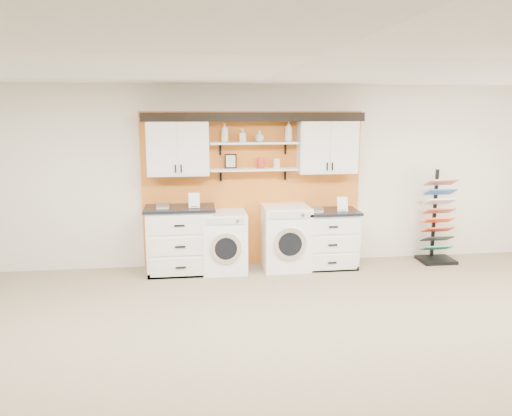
{
  "coord_description": "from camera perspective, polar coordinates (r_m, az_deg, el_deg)",
  "views": [
    {
      "loc": [
        -0.94,
        -3.67,
        2.42
      ],
      "look_at": [
        -0.16,
        2.3,
        1.23
      ],
      "focal_mm": 35.0,
      "sensor_mm": 36.0,
      "label": 1
    }
  ],
  "objects": [
    {
      "name": "floor",
      "position": [
        4.5,
        6.33,
        -21.45
      ],
      "size": [
        10.0,
        10.0,
        0.0
      ],
      "primitive_type": "plane",
      "color": "#817357",
      "rests_on": "ground"
    },
    {
      "name": "ceiling",
      "position": [
        3.81,
        7.26,
        16.82
      ],
      "size": [
        10.0,
        10.0,
        0.0
      ],
      "primitive_type": "plane",
      "rotation": [
        3.14,
        0.0,
        0.0
      ],
      "color": "white",
      "rests_on": "wall_back"
    },
    {
      "name": "wall_back",
      "position": [
        7.8,
        -0.42,
        3.66
      ],
      "size": [
        10.0,
        0.0,
        10.0
      ],
      "primitive_type": "plane",
      "rotation": [
        1.57,
        0.0,
        0.0
      ],
      "color": "silver",
      "rests_on": "floor"
    },
    {
      "name": "accent_panel",
      "position": [
        7.79,
        -0.39,
        2.17
      ],
      "size": [
        3.4,
        0.07,
        2.4
      ],
      "primitive_type": "cube",
      "color": "orange",
      "rests_on": "wall_back"
    },
    {
      "name": "upper_cabinet_left",
      "position": [
        7.49,
        -8.91,
        6.91
      ],
      "size": [
        0.9,
        0.35,
        0.84
      ],
      "color": "white",
      "rests_on": "wall_back"
    },
    {
      "name": "upper_cabinet_right",
      "position": [
        7.77,
        8.13,
        7.08
      ],
      "size": [
        0.9,
        0.35,
        0.84
      ],
      "color": "white",
      "rests_on": "wall_back"
    },
    {
      "name": "shelf_lower",
      "position": [
        7.58,
        -0.23,
        4.44
      ],
      "size": [
        1.32,
        0.28,
        0.03
      ],
      "primitive_type": "cube",
      "color": "white",
      "rests_on": "wall_back"
    },
    {
      "name": "shelf_upper",
      "position": [
        7.55,
        -0.24,
        7.45
      ],
      "size": [
        1.32,
        0.28,
        0.03
      ],
      "primitive_type": "cube",
      "color": "white",
      "rests_on": "wall_back"
    },
    {
      "name": "crown_molding",
      "position": [
        7.54,
        -0.25,
        10.47
      ],
      "size": [
        3.3,
        0.41,
        0.13
      ],
      "color": "black",
      "rests_on": "wall_back"
    },
    {
      "name": "picture_frame",
      "position": [
        7.58,
        -2.92,
        5.37
      ],
      "size": [
        0.18,
        0.02,
        0.22
      ],
      "color": "black",
      "rests_on": "shelf_lower"
    },
    {
      "name": "canister_red",
      "position": [
        7.59,
        0.52,
        5.16
      ],
      "size": [
        0.11,
        0.11,
        0.16
      ],
      "primitive_type": "cylinder",
      "color": "red",
      "rests_on": "shelf_lower"
    },
    {
      "name": "canister_cream",
      "position": [
        7.63,
        2.39,
        5.11
      ],
      "size": [
        0.1,
        0.1,
        0.14
      ],
      "primitive_type": "cylinder",
      "color": "silver",
      "rests_on": "shelf_lower"
    },
    {
      "name": "base_cabinet_left",
      "position": [
        7.56,
        -8.62,
        -3.63
      ],
      "size": [
        1.03,
        0.66,
        1.01
      ],
      "color": "white",
      "rests_on": "floor"
    },
    {
      "name": "base_cabinet_right",
      "position": [
        7.85,
        8.14,
        -3.46
      ],
      "size": [
        0.92,
        0.66,
        0.9
      ],
      "color": "white",
      "rests_on": "floor"
    },
    {
      "name": "washer",
      "position": [
        7.58,
        -3.64,
        -3.85
      ],
      "size": [
        0.65,
        0.71,
        0.91
      ],
      "color": "white",
      "rests_on": "floor"
    },
    {
      "name": "dryer",
      "position": [
        7.69,
        3.41,
        -3.37
      ],
      "size": [
        0.7,
        0.71,
        0.98
      ],
      "color": "white",
      "rests_on": "floor"
    },
    {
      "name": "sample_rack",
      "position": [
        8.54,
        20.01,
        -2.58
      ],
      "size": [
        0.55,
        0.46,
        1.48
      ],
      "rotation": [
        0.0,
        0.0,
        -0.01
      ],
      "color": "black",
      "rests_on": "floor"
    },
    {
      "name": "soap_bottle_a",
      "position": [
        7.5,
        -3.59,
        8.6
      ],
      "size": [
        0.15,
        0.15,
        0.28
      ],
      "primitive_type": "imported",
      "rotation": [
        0.0,
        0.0,
        -2.61
      ],
      "color": "silver",
      "rests_on": "shelf_upper"
    },
    {
      "name": "soap_bottle_b",
      "position": [
        7.52,
        -1.52,
        8.3
      ],
      "size": [
        0.11,
        0.1,
        0.2
      ],
      "primitive_type": "imported",
      "rotation": [
        0.0,
        0.0,
        4.53
      ],
      "color": "silver",
      "rests_on": "shelf_upper"
    },
    {
      "name": "soap_bottle_c",
      "position": [
        7.55,
        0.41,
        8.21
      ],
      "size": [
        0.16,
        0.16,
        0.17
      ],
      "primitive_type": "imported",
      "rotation": [
        0.0,
        0.0,
        -0.24
      ],
      "color": "silver",
      "rests_on": "shelf_upper"
    },
    {
      "name": "soap_bottle_d",
      "position": [
        7.62,
        3.75,
        8.76
      ],
      "size": [
        0.13,
        0.13,
        0.31
      ],
      "primitive_type": "imported",
      "rotation": [
        0.0,
        0.0,
        -3.05
      ],
      "color": "silver",
      "rests_on": "shelf_upper"
    }
  ]
}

